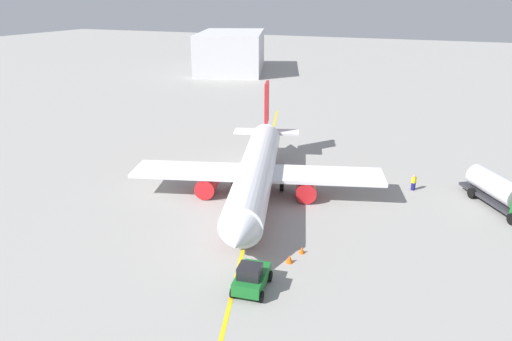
{
  "coord_description": "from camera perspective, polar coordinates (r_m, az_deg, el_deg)",
  "views": [
    {
      "loc": [
        41.63,
        17.17,
        19.87
      ],
      "look_at": [
        0.0,
        0.0,
        3.0
      ],
      "focal_mm": 32.92,
      "sensor_mm": 36.0,
      "label": 1
    }
  ],
  "objects": [
    {
      "name": "fuel_tanker",
      "position": [
        52.09,
        27.71,
        -2.33
      ],
      "size": [
        9.68,
        7.44,
        3.15
      ],
      "color": "#2D2D33",
      "rests_on": "ground"
    },
    {
      "name": "ground_plane",
      "position": [
        49.22,
        0.0,
        -3.27
      ],
      "size": [
        400.0,
        400.0,
        0.0
      ],
      "primitive_type": "plane",
      "color": "#9E9B96"
    },
    {
      "name": "pushback_tug",
      "position": [
        34.26,
        -0.57,
        -12.87
      ],
      "size": [
        3.82,
        2.71,
        2.2
      ],
      "color": "#196B28",
      "rests_on": "ground"
    },
    {
      "name": "distant_hangar",
      "position": [
        133.74,
        -3.02,
        14.23
      ],
      "size": [
        33.64,
        25.51,
        10.49
      ],
      "color": "silver",
      "rests_on": "ground"
    },
    {
      "name": "taxi_line_marking",
      "position": [
        49.22,
        0.0,
        -3.27
      ],
      "size": [
        75.15,
        22.85,
        0.01
      ],
      "primitive_type": "cube",
      "rotation": [
        0.0,
        0.0,
        0.29
      ],
      "color": "yellow",
      "rests_on": "ground"
    },
    {
      "name": "refueling_worker",
      "position": [
        53.56,
        18.61,
        -1.42
      ],
      "size": [
        0.61,
        0.51,
        1.71
      ],
      "color": "navy",
      "rests_on": "ground"
    },
    {
      "name": "airplane",
      "position": [
        48.68,
        0.06,
        -0.19
      ],
      "size": [
        32.15,
        26.52,
        9.62
      ],
      "color": "white",
      "rests_on": "ground"
    },
    {
      "name": "safety_cone_wingtip",
      "position": [
        39.15,
        5.58,
        -9.6
      ],
      "size": [
        0.5,
        0.5,
        0.56
      ],
      "primitive_type": "cone",
      "color": "#F2590F",
      "rests_on": "ground"
    },
    {
      "name": "safety_cone_nose",
      "position": [
        37.78,
        4.08,
        -10.67
      ],
      "size": [
        0.59,
        0.59,
        0.66
      ],
      "primitive_type": "cone",
      "color": "#F2590F",
      "rests_on": "ground"
    }
  ]
}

